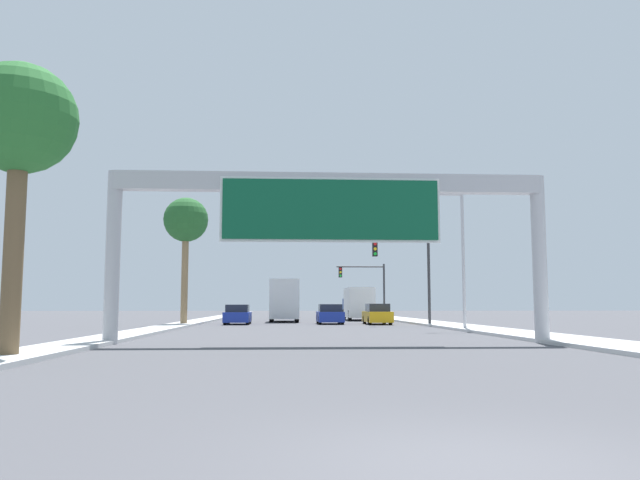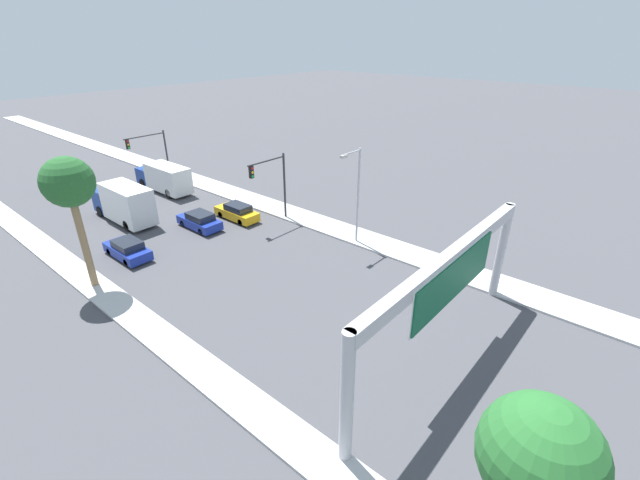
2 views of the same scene
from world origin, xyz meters
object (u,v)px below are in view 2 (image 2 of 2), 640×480
object	(u,v)px
car_near_center	(128,249)
palm_tree_background	(68,185)
car_mid_center	(237,212)
traffic_light_near_intersection	(274,179)
street_lamp_right	(356,190)
palm_tree_foreground	(538,460)
traffic_light_mid_block	(152,148)
car_near_right	(65,183)
truck_box_secondary	(164,178)
car_far_center	(200,221)
sign_gantry	(450,277)
truck_box_primary	(124,203)

from	to	relation	value
car_near_center	palm_tree_background	xyz separation A→B (m)	(-3.65, -2.28, 6.71)
car_mid_center	traffic_light_near_intersection	world-z (taller)	traffic_light_near_intersection
car_near_center	street_lamp_right	xyz separation A→B (m)	(13.55, -12.01, 4.06)
palm_tree_foreground	traffic_light_mid_block	bearing A→B (deg)	71.14
car_near_right	truck_box_secondary	size ratio (longest dim) A/B	0.53
car_far_center	traffic_light_near_intersection	world-z (taller)	traffic_light_near_intersection
palm_tree_background	sign_gantry	bearing A→B (deg)	-67.56
sign_gantry	car_far_center	bearing A→B (deg)	85.88
palm_tree_background	street_lamp_right	distance (m)	19.94
car_far_center	car_mid_center	xyz separation A→B (m)	(3.50, -0.98, 0.01)
car_far_center	truck_box_primary	distance (m)	7.52
car_mid_center	street_lamp_right	xyz separation A→B (m)	(3.05, -11.47, 4.03)
truck_box_secondary	car_near_right	bearing A→B (deg)	126.74
car_mid_center	car_near_center	size ratio (longest dim) A/B	1.05
car_near_right	car_mid_center	world-z (taller)	car_mid_center
truck_box_secondary	traffic_light_near_intersection	bearing A→B (deg)	-82.97
traffic_light_mid_block	car_near_center	bearing A→B (deg)	-126.58
car_mid_center	traffic_light_mid_block	world-z (taller)	traffic_light_mid_block
car_near_right	street_lamp_right	distance (m)	34.90
car_mid_center	traffic_light_mid_block	distance (m)	17.17
palm_tree_foreground	car_mid_center	bearing A→B (deg)	64.27
sign_gantry	street_lamp_right	size ratio (longest dim) A/B	2.11
truck_box_secondary	street_lamp_right	size ratio (longest dim) A/B	1.01
car_mid_center	car_near_center	world-z (taller)	car_mid_center
palm_tree_foreground	street_lamp_right	bearing A→B (deg)	46.42
truck_box_primary	truck_box_secondary	bearing A→B (deg)	34.35
car_near_center	truck_box_secondary	size ratio (longest dim) A/B	0.55
truck_box_primary	palm_tree_foreground	bearing A→B (deg)	-101.12
traffic_light_near_intersection	palm_tree_foreground	bearing A→B (deg)	-121.48
sign_gantry	car_near_right	bearing A→B (deg)	92.23
car_near_center	street_lamp_right	world-z (taller)	street_lamp_right
palm_tree_foreground	palm_tree_background	xyz separation A→B (m)	(0.17, 27.99, 1.00)
car_mid_center	car_near_center	distance (m)	10.51
palm_tree_foreground	street_lamp_right	distance (m)	25.26
car_far_center	traffic_light_near_intersection	bearing A→B (deg)	-37.66
truck_box_primary	palm_tree_foreground	xyz separation A→B (m)	(-7.33, -37.28, 4.60)
truck_box_secondary	traffic_light_near_intersection	world-z (taller)	traffic_light_near_intersection
palm_tree_background	car_near_center	bearing A→B (deg)	31.97
palm_tree_background	street_lamp_right	size ratio (longest dim) A/B	1.15
truck_box_primary	traffic_light_mid_block	world-z (taller)	traffic_light_mid_block
car_near_center	street_lamp_right	distance (m)	18.56
car_mid_center	truck_box_primary	bearing A→B (deg)	132.83
truck_box_secondary	traffic_light_near_intersection	size ratio (longest dim) A/B	1.29
traffic_light_near_intersection	street_lamp_right	size ratio (longest dim) A/B	0.78
traffic_light_near_intersection	palm_tree_foreground	size ratio (longest dim) A/B	0.77
street_lamp_right	car_near_right	bearing A→B (deg)	106.85
truck_box_secondary	traffic_light_mid_block	xyz separation A→B (m)	(1.57, 4.47, 2.33)
car_far_center	car_mid_center	size ratio (longest dim) A/B	0.96
truck_box_primary	palm_tree_background	xyz separation A→B (m)	(-7.15, -9.29, 5.60)
car_mid_center	palm_tree_background	size ratio (longest dim) A/B	0.51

